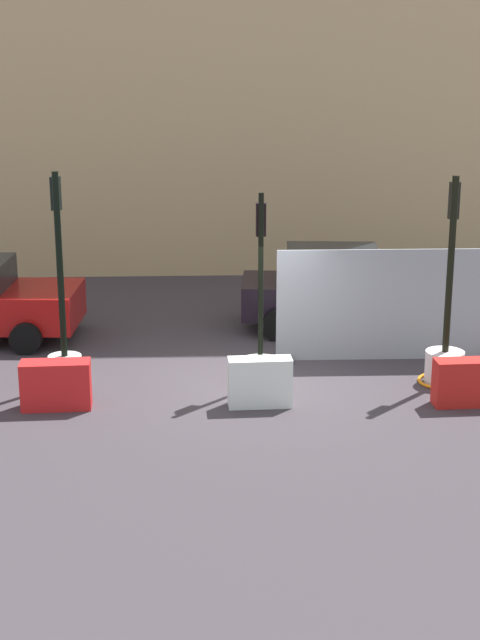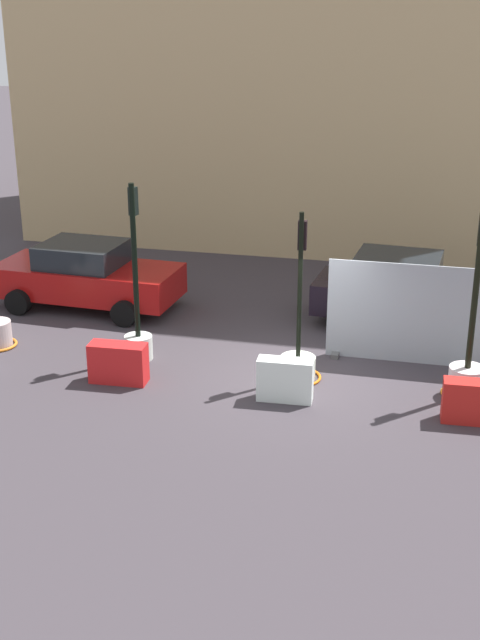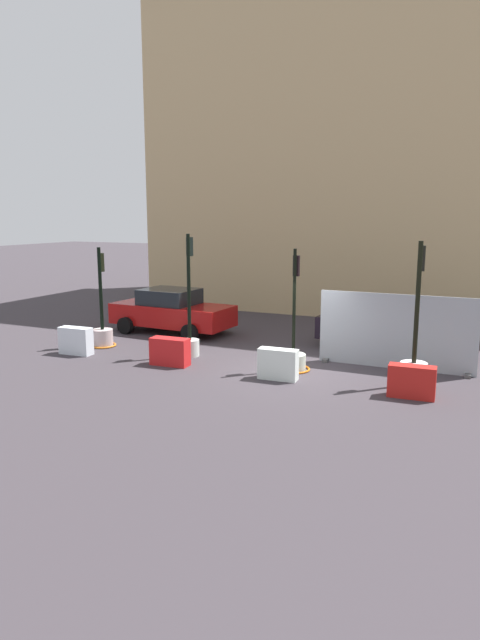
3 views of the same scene
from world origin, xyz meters
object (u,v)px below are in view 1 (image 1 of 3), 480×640
(construction_barrier_3, at_px, (467,382))
(car_black_sedan, at_px, (336,289))
(traffic_light_1, at_px, (64,341))
(construction_barrier_1, at_px, (56,385))
(construction_barrier_2, at_px, (260,382))
(traffic_light_2, at_px, (260,359))
(traffic_light_3, at_px, (445,351))

(construction_barrier_3, bearing_deg, car_black_sedan, 109.04)
(traffic_light_1, relative_size, construction_barrier_1, 3.24)
(traffic_light_1, bearing_deg, car_black_sedan, 31.92)
(traffic_light_1, xyz_separation_m, construction_barrier_3, (6.84, -1.32, -0.39))
(traffic_light_1, relative_size, construction_barrier_2, 3.52)
(traffic_light_1, distance_m, construction_barrier_1, 1.26)
(traffic_light_2, relative_size, car_black_sedan, 0.83)
(traffic_light_2, xyz_separation_m, construction_barrier_1, (-3.44, -1.01, -0.06))
(traffic_light_1, relative_size, traffic_light_3, 1.02)
(construction_barrier_3, xyz_separation_m, car_black_sedan, (-1.59, 4.59, 0.45))
(construction_barrier_1, height_order, car_black_sedan, car_black_sedan)
(traffic_light_3, bearing_deg, car_black_sedan, 113.03)
(car_black_sedan, bearing_deg, traffic_light_3, -66.97)
(construction_barrier_3, bearing_deg, construction_barrier_1, 178.98)
(traffic_light_1, distance_m, construction_barrier_2, 3.63)
(traffic_light_1, relative_size, construction_barrier_3, 3.37)
(traffic_light_3, height_order, construction_barrier_2, traffic_light_3)
(construction_barrier_1, height_order, construction_barrier_2, construction_barrier_2)
(construction_barrier_1, bearing_deg, traffic_light_3, 8.33)
(traffic_light_2, xyz_separation_m, traffic_light_3, (3.28, -0.03, 0.13))
(construction_barrier_1, distance_m, car_black_sedan, 6.90)
(construction_barrier_1, height_order, construction_barrier_3, construction_barrier_1)
(traffic_light_1, bearing_deg, traffic_light_2, -3.15)
(traffic_light_2, height_order, construction_barrier_1, traffic_light_2)
(traffic_light_3, bearing_deg, traffic_light_1, 178.15)
(traffic_light_2, bearing_deg, construction_barrier_2, -93.62)
(traffic_light_3, distance_m, construction_barrier_3, 1.13)
(traffic_light_1, distance_m, car_black_sedan, 6.19)
(car_black_sedan, bearing_deg, traffic_light_1, -148.08)
(traffic_light_2, xyz_separation_m, construction_barrier_2, (-0.07, -1.05, -0.05))
(traffic_light_2, xyz_separation_m, car_black_sedan, (1.80, 3.46, 0.38))
(traffic_light_3, relative_size, construction_barrier_1, 3.18)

